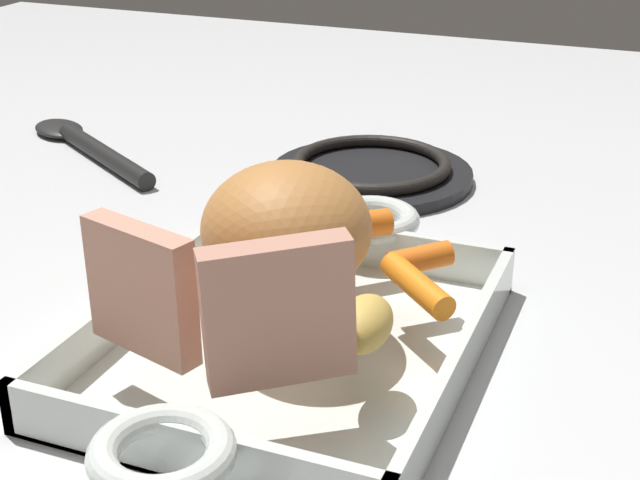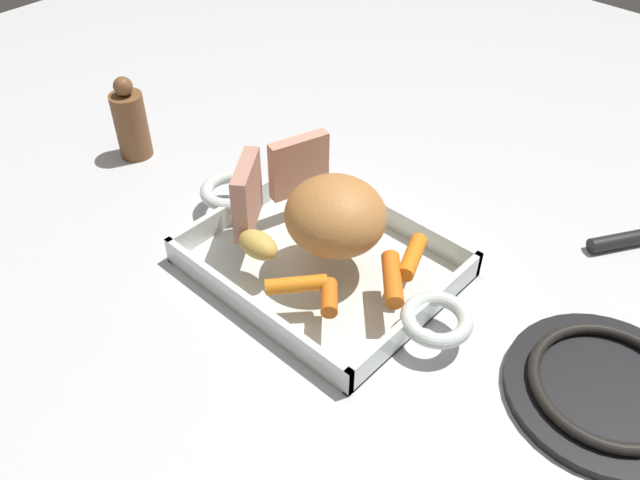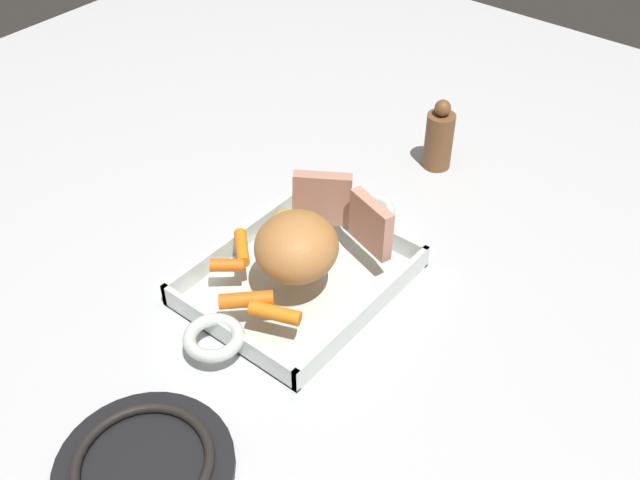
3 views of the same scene
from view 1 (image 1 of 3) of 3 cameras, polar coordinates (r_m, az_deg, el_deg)
name	(u,v)px [view 1 (image 1 of 3)]	position (r m, az deg, el deg)	size (l,w,h in m)	color
ground_plane	(291,353)	(0.64, -1.74, -6.84)	(2.03, 2.03, 0.00)	silver
roasting_dish	(291,334)	(0.63, -1.76, -5.73)	(0.41, 0.24, 0.04)	silver
pork_roast	(286,229)	(0.61, -2.05, 0.67)	(0.11, 0.12, 0.09)	#B9793D
roast_slice_thin	(141,290)	(0.55, -10.77, -2.96)	(0.02, 0.08, 0.08)	tan
roast_slice_thick	(278,313)	(0.51, -2.55, -4.42)	(0.02, 0.08, 0.08)	tan
baby_carrot_southwest	(420,259)	(0.65, 6.04, -1.14)	(0.02, 0.02, 0.05)	orange
baby_carrot_center_left	(345,226)	(0.70, 1.52, 0.86)	(0.02, 0.02, 0.07)	orange
baby_carrot_short	(417,285)	(0.62, 5.87, -2.74)	(0.02, 0.02, 0.07)	orange
baby_carrot_southeast	(289,221)	(0.71, -1.88, 1.16)	(0.02, 0.02, 0.07)	orange
potato_halved	(364,324)	(0.56, 2.69, -5.08)	(0.05, 0.03, 0.03)	gold
stove_burner_rear	(371,170)	(0.93, 3.13, 4.22)	(0.20, 0.20, 0.02)	black
serving_spoon	(86,144)	(1.04, -13.96, 5.64)	(0.17, 0.24, 0.02)	black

